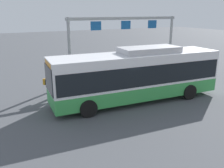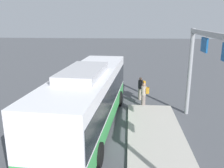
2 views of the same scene
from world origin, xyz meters
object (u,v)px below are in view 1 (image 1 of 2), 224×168
object	(u,v)px
bus_main	(137,74)
person_waiting_near	(70,83)
person_boarding	(48,86)
trash_bin	(163,70)

from	to	relation	value
bus_main	person_waiting_near	size ratio (longest dim) A/B	6.70
person_waiting_near	bus_main	bearing A→B (deg)	59.19
person_boarding	person_waiting_near	size ratio (longest dim) A/B	1.00
person_waiting_near	trash_bin	size ratio (longest dim) A/B	1.86
bus_main	person_boarding	size ratio (longest dim) A/B	6.70
person_boarding	trash_bin	bearing A→B (deg)	63.78
person_boarding	bus_main	bearing A→B (deg)	28.00
person_waiting_near	person_boarding	bearing A→B (deg)	-73.19
trash_bin	bus_main	bearing A→B (deg)	35.26
bus_main	person_boarding	bearing A→B (deg)	-26.25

